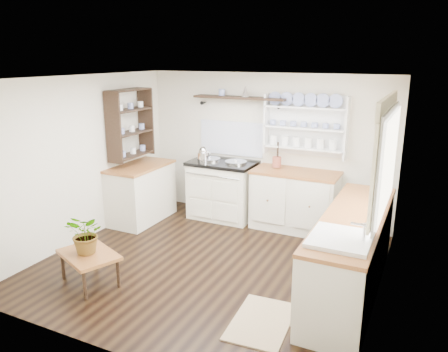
% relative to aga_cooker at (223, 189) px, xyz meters
% --- Properties ---
extents(floor, '(4.00, 3.80, 0.01)m').
position_rel_aga_cooker_xyz_m(floor, '(0.59, -1.57, -0.47)').
color(floor, black).
rests_on(floor, ground).
extents(wall_back, '(4.00, 0.02, 2.30)m').
position_rel_aga_cooker_xyz_m(wall_back, '(0.59, 0.33, 0.68)').
color(wall_back, silver).
rests_on(wall_back, ground).
extents(wall_right, '(0.02, 3.80, 2.30)m').
position_rel_aga_cooker_xyz_m(wall_right, '(2.59, -1.57, 0.68)').
color(wall_right, silver).
rests_on(wall_right, ground).
extents(wall_left, '(0.02, 3.80, 2.30)m').
position_rel_aga_cooker_xyz_m(wall_left, '(-1.41, -1.57, 0.68)').
color(wall_left, silver).
rests_on(wall_left, ground).
extents(ceiling, '(4.00, 3.80, 0.01)m').
position_rel_aga_cooker_xyz_m(ceiling, '(0.59, -1.57, 1.83)').
color(ceiling, white).
rests_on(ceiling, wall_back).
extents(window, '(0.08, 1.55, 1.22)m').
position_rel_aga_cooker_xyz_m(window, '(2.54, -1.42, 1.09)').
color(window, white).
rests_on(window, wall_right).
extents(aga_cooker, '(1.04, 0.72, 0.96)m').
position_rel_aga_cooker_xyz_m(aga_cooker, '(0.00, 0.00, 0.00)').
color(aga_cooker, white).
rests_on(aga_cooker, floor).
extents(back_cabinets, '(1.27, 0.63, 0.90)m').
position_rel_aga_cooker_xyz_m(back_cabinets, '(1.19, 0.03, -0.01)').
color(back_cabinets, '#ECE6CB').
rests_on(back_cabinets, floor).
extents(right_cabinets, '(0.62, 2.43, 0.90)m').
position_rel_aga_cooker_xyz_m(right_cabinets, '(2.29, -1.47, -0.01)').
color(right_cabinets, '#ECE6CB').
rests_on(right_cabinets, floor).
extents(belfast_sink, '(0.55, 0.60, 0.45)m').
position_rel_aga_cooker_xyz_m(belfast_sink, '(2.29, -2.22, 0.33)').
color(belfast_sink, white).
rests_on(belfast_sink, right_cabinets).
extents(left_cabinets, '(0.62, 1.13, 0.90)m').
position_rel_aga_cooker_xyz_m(left_cabinets, '(-1.11, -0.67, -0.01)').
color(left_cabinets, '#ECE6CB').
rests_on(left_cabinets, floor).
extents(plate_rack, '(1.20, 0.22, 0.90)m').
position_rel_aga_cooker_xyz_m(plate_rack, '(1.24, 0.29, 1.08)').
color(plate_rack, white).
rests_on(plate_rack, wall_back).
extents(high_shelf, '(1.50, 0.29, 0.16)m').
position_rel_aga_cooker_xyz_m(high_shelf, '(0.19, 0.21, 1.44)').
color(high_shelf, black).
rests_on(high_shelf, wall_back).
extents(left_shelving, '(0.28, 0.80, 1.05)m').
position_rel_aga_cooker_xyz_m(left_shelving, '(-1.25, -0.67, 1.08)').
color(left_shelving, black).
rests_on(left_shelving, wall_left).
extents(kettle, '(0.19, 0.19, 0.23)m').
position_rel_aga_cooker_xyz_m(kettle, '(-0.28, -0.12, 0.57)').
color(kettle, silver).
rests_on(kettle, aga_cooker).
extents(utensil_crock, '(0.13, 0.13, 0.16)m').
position_rel_aga_cooker_xyz_m(utensil_crock, '(0.86, 0.11, 0.52)').
color(utensil_crock, '#974A37').
rests_on(utensil_crock, back_cabinets).
extents(center_table, '(0.83, 0.73, 0.38)m').
position_rel_aga_cooker_xyz_m(center_table, '(-0.43, -2.61, -0.14)').
color(center_table, brown).
rests_on(center_table, floor).
extents(potted_plant, '(0.45, 0.40, 0.47)m').
position_rel_aga_cooker_xyz_m(potted_plant, '(-0.43, -2.61, 0.14)').
color(potted_plant, '#3F7233').
rests_on(potted_plant, center_table).
extents(floor_rug, '(0.61, 0.89, 0.02)m').
position_rel_aga_cooker_xyz_m(floor_rug, '(1.63, -2.47, -0.47)').
color(floor_rug, '#977058').
rests_on(floor_rug, floor).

